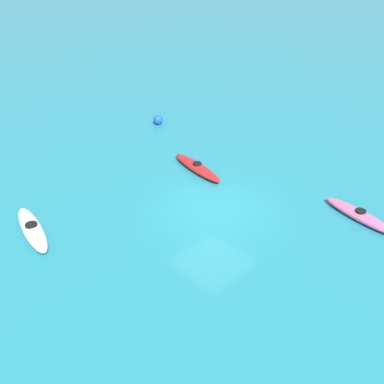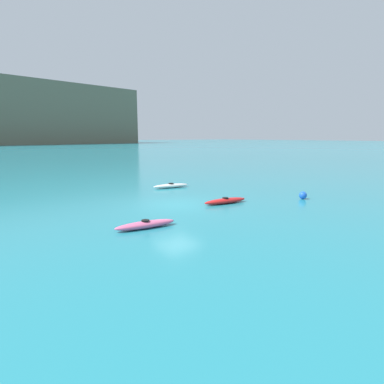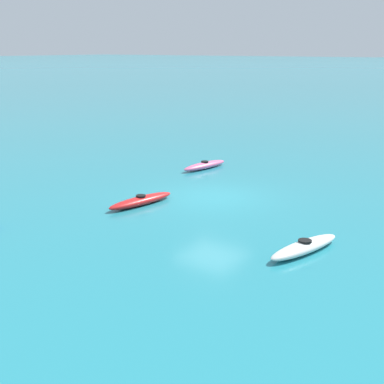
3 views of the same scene
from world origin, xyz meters
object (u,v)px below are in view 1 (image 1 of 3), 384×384
kayak_white (32,229)px  kayak_pink (360,215)px  buoy_blue (158,120)px  kayak_red (197,167)px

kayak_white → kayak_pink: (-7.24, -8.28, -0.00)m
kayak_white → buoy_blue: 9.82m
kayak_white → kayak_red: 6.89m
kayak_red → buoy_blue: bearing=-24.0°
kayak_white → kayak_pink: same height
kayak_pink → kayak_white: bearing=48.8°
kayak_red → kayak_pink: size_ratio=1.06×
kayak_white → kayak_pink: 11.00m
kayak_red → buoy_blue: 5.29m
kayak_white → kayak_pink: bearing=-131.2°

